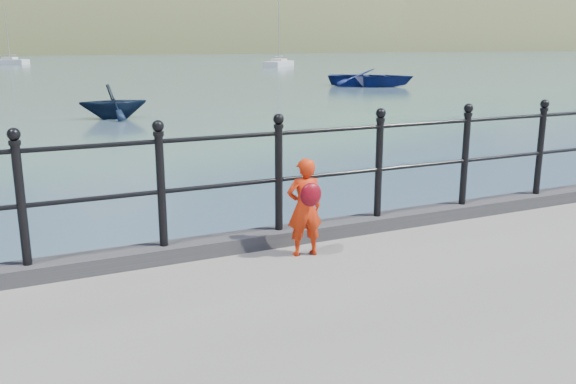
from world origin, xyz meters
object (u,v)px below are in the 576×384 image
launch_navy (113,102)px  sailboat_deep (10,62)px  railing (222,171)px  launch_blue (371,78)px  sailboat_far (279,64)px  child (305,206)px

launch_navy → sailboat_deep: size_ratio=0.33×
railing → launch_blue: bearing=55.1°
sailboat_far → railing: bearing=-163.3°
railing → launch_blue: (21.82, 31.31, -1.21)m
child → sailboat_deep: bearing=-81.5°
railing → launch_navy: (2.25, 19.93, -1.13)m
sailboat_far → sailboat_deep: sailboat_far is taller
sailboat_far → sailboat_deep: size_ratio=1.25×
child → sailboat_far: sailboat_far is taller
railing → sailboat_deep: sailboat_deep is taller
launch_blue → sailboat_far: 35.77m
railing → child: railing is taller
railing → sailboat_far: bearing=65.3°
child → sailboat_far: size_ratio=0.10×
railing → launch_blue: railing is taller
launch_blue → launch_navy: size_ratio=2.24×
sailboat_deep → sailboat_far: bearing=4.9°
launch_blue → sailboat_deep: 62.58m
child → launch_blue: size_ratio=0.16×
child → sailboat_far: (29.74, 66.46, -1.15)m
launch_navy → sailboat_deep: (-2.36, 69.99, -0.35)m
launch_blue → sailboat_deep: size_ratio=0.73×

